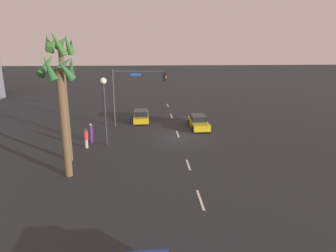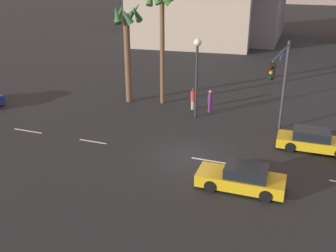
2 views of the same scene
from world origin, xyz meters
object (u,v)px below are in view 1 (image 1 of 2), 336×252
Objects in this scene: pedestrian_1 at (91,133)px; car_0 at (141,116)px; pedestrian_0 at (86,138)px; palm_tree_0 at (61,92)px; car_1 at (198,122)px; palm_tree_1 at (62,64)px; streetlamp at (104,98)px; traffic_signal at (132,88)px.

car_0 is at bearing -29.13° from pedestrian_1.
pedestrian_0 is 7.51m from palm_tree_0.
palm_tree_1 is (-8.92, 11.58, 6.81)m from car_1.
palm_tree_0 is (-6.44, 1.78, 1.53)m from streetlamp.
streetlamp is at bearing -66.53° from pedestrian_0.
traffic_signal reaches higher than pedestrian_1.
pedestrian_0 is at bearing -12.76° from palm_tree_1.
palm_tree_0 reaches higher than pedestrian_0.
streetlamp is at bearing 119.47° from car_1.
streetlamp is at bearing -15.48° from palm_tree_0.
car_0 is 2.58× the size of pedestrian_1.
pedestrian_1 is at bearing -6.82° from pedestrian_0.
traffic_signal is 3.44× the size of pedestrian_1.
palm_tree_1 reaches higher than car_0.
traffic_signal is at bearing -16.91° from palm_tree_0.
car_1 is 0.72× the size of traffic_signal.
car_1 is 2.59× the size of pedestrian_0.
pedestrian_0 is (-9.40, 4.60, 0.31)m from car_0.
palm_tree_0 reaches higher than streetlamp.
streetlamp is 3.67m from pedestrian_1.
traffic_signal is 0.64× the size of palm_tree_1.
traffic_signal is at bearing 82.60° from car_1.
streetlamp reaches higher than pedestrian_1.
streetlamp is at bearing -32.26° from palm_tree_1.
streetlamp is 0.73× the size of palm_tree_0.
streetlamp is 3.44× the size of pedestrian_0.
pedestrian_0 is 0.18× the size of palm_tree_1.
palm_tree_0 is (-15.12, 4.73, 5.16)m from car_0.
palm_tree_1 reaches higher than pedestrian_0.
palm_tree_1 is at bearing 147.74° from streetlamp.
car_1 is 8.14m from traffic_signal.
car_0 is 2.68× the size of pedestrian_0.
car_1 is 0.75× the size of streetlamp.
car_0 is 0.57× the size of palm_tree_0.
streetlamp reaches higher than car_1.
streetlamp is at bearing 161.28° from car_0.
pedestrian_0 is at bearing 118.60° from car_1.
car_1 is 16.87m from palm_tree_0.
car_1 reaches higher than car_0.
palm_tree_1 is (-2.98, 0.67, 6.51)m from pedestrian_0.
car_0 is 16.67m from palm_tree_0.
streetlamp reaches higher than car_0.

